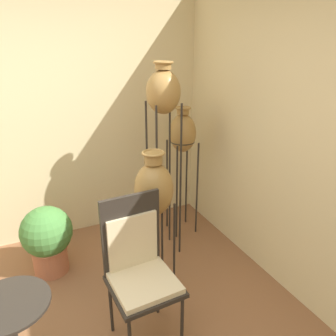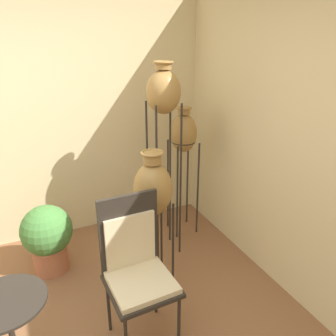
% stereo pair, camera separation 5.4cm
% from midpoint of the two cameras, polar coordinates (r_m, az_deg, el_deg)
% --- Properties ---
extents(wall_back, '(7.91, 0.06, 2.70)m').
position_cam_midpoint_polar(wall_back, '(3.62, -25.06, 7.51)').
color(wall_back, beige).
rests_on(wall_back, ground_plane).
extents(wall_right, '(0.06, 7.91, 2.70)m').
position_cam_midpoint_polar(wall_right, '(2.62, 25.41, 2.76)').
color(wall_right, beige).
rests_on(wall_right, ground_plane).
extents(vase_stand_tall, '(0.32, 0.32, 1.93)m').
position_cam_midpoint_polar(vase_stand_tall, '(3.01, -1.35, 12.29)').
color(vase_stand_tall, '#28231E').
rests_on(vase_stand_tall, ground_plane).
extents(vase_stand_medium, '(0.28, 0.28, 1.45)m').
position_cam_midpoint_polar(vase_stand_medium, '(3.50, 2.13, 5.74)').
color(vase_stand_medium, '#28231E').
rests_on(vase_stand_medium, ground_plane).
extents(vase_stand_short, '(0.32, 0.32, 1.29)m').
position_cam_midpoint_polar(vase_stand_short, '(2.67, -3.05, -3.79)').
color(vase_stand_short, '#28231E').
rests_on(vase_stand_short, ground_plane).
extents(chair, '(0.48, 0.48, 1.11)m').
position_cam_midpoint_polar(chair, '(2.42, -5.79, -16.24)').
color(chair, '#28231E').
rests_on(chair, ground_plane).
extents(side_table, '(0.48, 0.48, 0.68)m').
position_cam_midpoint_polar(side_table, '(2.37, -26.03, -23.70)').
color(side_table, '#28231E').
rests_on(side_table, ground_plane).
extents(potted_plant, '(0.47, 0.47, 0.68)m').
position_cam_midpoint_polar(potted_plant, '(3.33, -20.72, -11.23)').
color(potted_plant, '#B26647').
rests_on(potted_plant, ground_plane).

